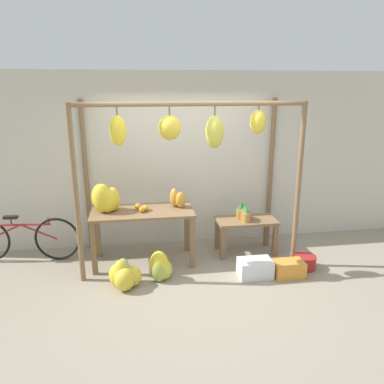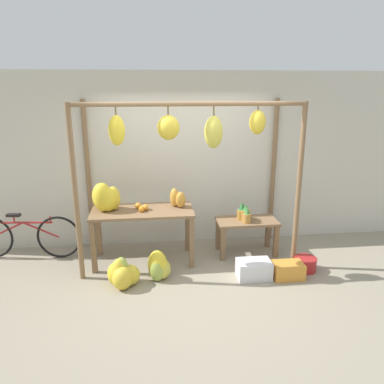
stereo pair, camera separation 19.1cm
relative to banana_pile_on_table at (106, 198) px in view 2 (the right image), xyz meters
name	(u,v)px [view 2 (the right image)]	position (x,y,z in m)	size (l,w,h in m)	color
ground_plane	(193,283)	(1.19, -0.79, -1.01)	(20.00, 20.00, 0.00)	gray
shop_wall_back	(183,160)	(1.19, 0.70, 0.39)	(8.00, 0.08, 2.80)	beige
stall_awning	(188,148)	(1.17, -0.29, 0.76)	(3.09, 1.26, 2.38)	brown
display_table_main	(143,218)	(0.52, -0.04, -0.32)	(1.49, 0.69, 0.82)	brown
display_table_side	(247,227)	(2.13, 0.06, -0.57)	(0.93, 0.50, 0.56)	brown
banana_pile_on_table	(106,198)	(0.00, 0.00, 0.00)	(0.46, 0.42, 0.43)	gold
orange_pile	(143,207)	(0.53, -0.04, -0.15)	(0.20, 0.25, 0.09)	orange
pineapple_cluster	(244,213)	(2.08, 0.06, -0.34)	(0.20, 0.33, 0.28)	#B27F38
banana_pile_ground_left	(122,274)	(0.24, -0.76, -0.84)	(0.46, 0.46, 0.40)	gold
banana_pile_ground_right	(159,267)	(0.73, -0.63, -0.82)	(0.41, 0.37, 0.42)	gold
fruit_crate_white	(254,269)	(2.04, -0.73, -0.88)	(0.46, 0.31, 0.25)	silver
blue_bucket	(305,264)	(2.83, -0.61, -0.91)	(0.32, 0.32, 0.19)	#AD2323
parked_bicycle	(25,236)	(-1.28, 0.27, -0.65)	(1.71, 0.21, 0.72)	black
papaya_pile	(177,199)	(1.05, 0.05, -0.06)	(0.28, 0.26, 0.28)	gold
fruit_crate_purple	(288,270)	(2.51, -0.80, -0.90)	(0.42, 0.27, 0.22)	orange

